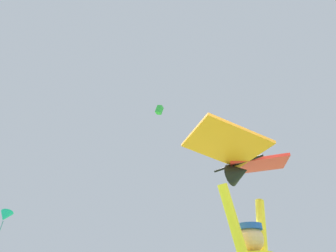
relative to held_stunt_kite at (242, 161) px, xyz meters
name	(u,v)px	position (x,y,z in m)	size (l,w,h in m)	color
held_stunt_kite	(242,161)	(0.00, 0.00, 0.00)	(1.54, 0.95, 0.38)	black
distant_kite_teal_high_right	(5,216)	(-1.89, 32.01, 5.37)	(1.64, 1.69, 3.23)	#19B2AD
distant_kite_green_mid_right	(159,110)	(8.29, 15.59, 14.35)	(0.91, 0.95, 1.02)	green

